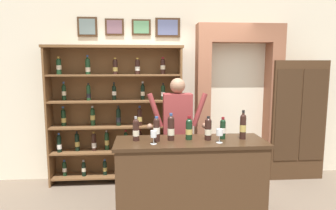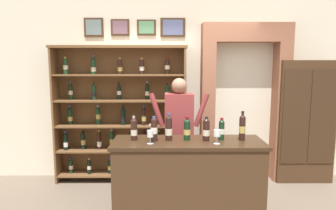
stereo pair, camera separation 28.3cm
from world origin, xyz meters
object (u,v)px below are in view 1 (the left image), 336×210
at_px(tasting_bottle_vin_santo, 157,129).
at_px(wine_glass_right, 154,135).
at_px(side_cabinet, 294,119).
at_px(tasting_counter, 190,181).
at_px(shopkeeper, 177,125).
at_px(wine_glass_left, 220,133).
at_px(tasting_bottle_super_tuscan, 208,129).
at_px(tasting_bottle_rosso, 223,128).
at_px(wine_shelf, 116,112).
at_px(tasting_bottle_chianti, 136,130).
at_px(tasting_bottle_riserva, 189,129).
at_px(tasting_bottle_grappa, 243,126).
at_px(tasting_bottle_bianco, 171,128).

relative_size(tasting_bottle_vin_santo, wine_glass_right, 1.89).
distance_m(side_cabinet, tasting_counter, 2.38).
relative_size(shopkeeper, wine_glass_left, 10.65).
relative_size(tasting_bottle_super_tuscan, tasting_bottle_rosso, 1.07).
relative_size(tasting_counter, shopkeeper, 1.04).
bearing_deg(wine_glass_right, wine_shelf, 110.91).
bearing_deg(wine_glass_right, tasting_bottle_chianti, 140.74).
xyz_separation_m(tasting_bottle_super_tuscan, tasting_bottle_rosso, (0.19, 0.04, -0.01)).
height_order(tasting_bottle_riserva, tasting_bottle_rosso, tasting_bottle_riserva).
height_order(side_cabinet, shopkeeper, side_cabinet).
distance_m(side_cabinet, tasting_bottle_super_tuscan, 2.16).
distance_m(tasting_bottle_rosso, wine_glass_right, 0.85).
bearing_deg(tasting_bottle_super_tuscan, tasting_bottle_rosso, 11.52).
bearing_deg(shopkeeper, side_cabinet, 17.69).
xyz_separation_m(tasting_bottle_chianti, tasting_bottle_vin_santo, (0.24, -0.05, 0.02)).
height_order(tasting_counter, tasting_bottle_grappa, tasting_bottle_grappa).
bearing_deg(tasting_bottle_rosso, tasting_bottle_bianco, -178.73).
relative_size(side_cabinet, wine_glass_right, 12.53).
distance_m(shopkeeper, tasting_bottle_bianco, 0.64).
relative_size(wine_shelf, tasting_bottle_grappa, 6.20).
bearing_deg(tasting_counter, tasting_bottle_vin_santo, -179.68).
bearing_deg(wine_glass_right, wine_glass_left, -0.50).
bearing_deg(wine_shelf, wine_glass_right, -69.09).
height_order(tasting_counter, tasting_bottle_bianco, tasting_bottle_bianco).
relative_size(tasting_bottle_riserva, tasting_bottle_grappa, 0.81).
bearing_deg(tasting_bottle_vin_santo, tasting_bottle_riserva, 7.67).
bearing_deg(tasting_bottle_bianco, tasting_bottle_super_tuscan, -3.15).
height_order(tasting_bottle_chianti, wine_glass_right, tasting_bottle_chianti).
relative_size(tasting_bottle_super_tuscan, wine_glass_right, 1.84).
xyz_separation_m(wine_shelf, tasting_bottle_vin_santo, (0.59, -1.32, 0.01)).
height_order(tasting_counter, tasting_bottle_super_tuscan, tasting_bottle_super_tuscan).
height_order(tasting_bottle_chianti, tasting_bottle_vin_santo, tasting_bottle_vin_santo).
bearing_deg(tasting_bottle_vin_santo, wine_shelf, 114.02).
distance_m(tasting_bottle_vin_santo, wine_glass_left, 0.72).
relative_size(tasting_bottle_rosso, tasting_bottle_grappa, 0.76).
distance_m(tasting_bottle_rosso, wine_glass_left, 0.19).
relative_size(tasting_bottle_grappa, wine_glass_left, 2.19).
xyz_separation_m(tasting_counter, tasting_bottle_grappa, (0.64, 0.03, 0.65)).
xyz_separation_m(tasting_bottle_chianti, tasting_bottle_bianco, (0.41, -0.01, 0.02)).
xyz_separation_m(wine_shelf, tasting_bottle_bianco, (0.76, -1.28, 0.01)).
xyz_separation_m(shopkeeper, tasting_bottle_super_tuscan, (0.29, -0.64, 0.08)).
relative_size(tasting_bottle_bianco, tasting_bottle_riserva, 1.14).
bearing_deg(tasting_bottle_grappa, wine_glass_right, -172.20).
xyz_separation_m(tasting_bottle_chianti, tasting_bottle_riserva, (0.62, 0.01, 0.00)).
bearing_deg(wine_shelf, tasting_bottle_rosso, -42.60).
distance_m(side_cabinet, tasting_bottle_grappa, 1.83).
relative_size(side_cabinet, wine_glass_left, 12.19).
distance_m(wine_shelf, tasting_bottle_chianti, 1.32).
relative_size(tasting_counter, tasting_bottle_rosso, 6.66).
distance_m(tasting_bottle_riserva, tasting_bottle_super_tuscan, 0.22).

